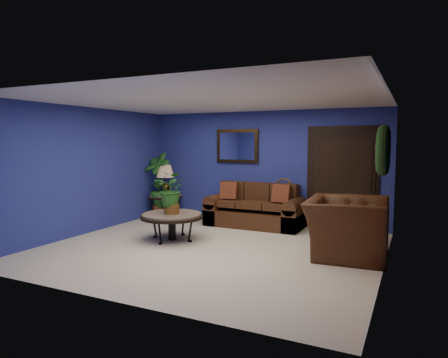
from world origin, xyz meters
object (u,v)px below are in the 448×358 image
at_px(sofa, 256,212).
at_px(table_lamp, 165,176).
at_px(side_chair, 281,200).
at_px(end_table, 166,200).
at_px(armchair, 347,227).
at_px(coffee_table, 172,217).

height_order(sofa, table_lamp, table_lamp).
bearing_deg(side_chair, end_table, -169.29).
bearing_deg(table_lamp, side_chair, 1.53).
bearing_deg(armchair, side_chair, 42.26).
bearing_deg(side_chair, sofa, -165.82).
height_order(table_lamp, side_chair, table_lamp).
bearing_deg(table_lamp, coffee_table, -53.16).
relative_size(sofa, table_lamp, 2.96).
xyz_separation_m(sofa, side_chair, (0.56, 0.05, 0.29)).
height_order(sofa, side_chair, side_chair).
bearing_deg(table_lamp, sofa, 0.69).
bearing_deg(sofa, coffee_table, -116.88).
height_order(coffee_table, table_lamp, table_lamp).
relative_size(sofa, armchair, 1.47).
distance_m(coffee_table, side_chair, 2.43).
height_order(end_table, table_lamp, table_lamp).
relative_size(end_table, side_chair, 0.57).
bearing_deg(side_chair, coffee_table, -118.98).
bearing_deg(end_table, sofa, 0.69).
distance_m(end_table, armchair, 4.69).
bearing_deg(coffee_table, table_lamp, 126.84).
distance_m(sofa, end_table, 2.31).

